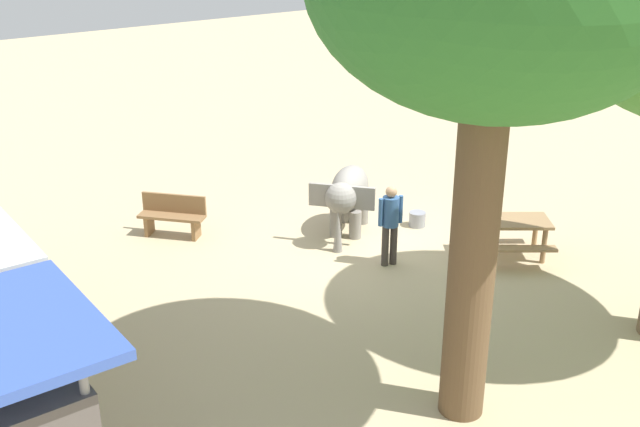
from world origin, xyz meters
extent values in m
plane|color=tan|center=(0.00, 0.00, 0.00)|extent=(60.00, 60.00, 0.00)
cylinder|color=gray|center=(0.54, -0.10, 0.30)|extent=(0.26, 0.26, 0.59)
cylinder|color=gray|center=(0.86, 0.17, 0.30)|extent=(0.26, 0.26, 0.59)
cylinder|color=gray|center=(1.07, -0.72, 0.30)|extent=(0.26, 0.26, 0.59)
cylinder|color=gray|center=(1.38, -0.46, 0.30)|extent=(0.26, 0.26, 0.59)
ellipsoid|color=gray|center=(0.96, -0.28, 0.95)|extent=(1.53, 1.62, 0.89)
sphere|color=gray|center=(0.38, 0.42, 1.06)|extent=(0.63, 0.63, 0.63)
cone|color=gray|center=(0.22, 0.61, 0.50)|extent=(0.20, 0.20, 1.00)
cube|color=gray|center=(0.12, 0.08, 1.06)|extent=(0.44, 0.39, 0.47)
cube|color=gray|center=(0.76, 0.62, 1.06)|extent=(0.44, 0.39, 0.47)
cylinder|color=#3F3833|center=(-0.82, 0.26, 0.41)|extent=(0.14, 0.14, 0.82)
cylinder|color=#3F3833|center=(-0.86, 0.09, 0.41)|extent=(0.14, 0.14, 0.82)
cylinder|color=#33598C|center=(-0.84, 0.17, 1.11)|extent=(0.32, 0.32, 0.58)
sphere|color=tan|center=(-0.84, 0.17, 1.51)|extent=(0.22, 0.22, 0.22)
cylinder|color=#33598C|center=(-0.79, 0.38, 1.12)|extent=(0.09, 0.09, 0.55)
cylinder|color=#33598C|center=(-0.89, -0.03, 1.12)|extent=(0.09, 0.09, 0.55)
cylinder|color=brown|center=(-4.89, 2.40, 2.28)|extent=(0.62, 0.62, 4.57)
cube|color=olive|center=(2.88, 2.94, 0.45)|extent=(1.32, 1.22, 0.06)
cube|color=olive|center=(2.99, 2.81, 0.68)|extent=(1.09, 0.97, 0.40)
cube|color=olive|center=(2.49, 2.59, 0.21)|extent=(0.30, 0.32, 0.42)
cube|color=olive|center=(3.28, 3.28, 0.21)|extent=(0.30, 0.32, 0.42)
cube|color=#9E7A51|center=(-1.95, -1.99, 0.75)|extent=(1.53, 1.68, 0.06)
cylinder|color=#9E7A51|center=(-2.05, -2.66, 0.36)|extent=(0.10, 0.10, 0.72)
cylinder|color=#9E7A51|center=(-2.57, -2.29, 0.36)|extent=(0.10, 0.10, 0.72)
cylinder|color=#9E7A51|center=(-1.34, -1.70, 0.36)|extent=(0.10, 0.10, 0.72)
cylinder|color=#9E7A51|center=(-1.86, -1.32, 0.36)|extent=(0.10, 0.10, 0.72)
cube|color=#9E7A51|center=(-1.45, -2.36, 0.44)|extent=(1.08, 1.35, 0.05)
cube|color=#9E7A51|center=(-2.45, -1.62, 0.44)|extent=(1.08, 1.35, 0.05)
cylinder|color=gray|center=(-2.47, 7.31, 1.20)|extent=(0.10, 0.10, 2.40)
cylinder|color=gray|center=(-1.67, 7.31, 1.20)|extent=(0.10, 0.10, 2.40)
cylinder|color=gray|center=(0.22, -1.57, 0.16)|extent=(0.36, 0.36, 0.32)
camera|label=1|loc=(-10.86, 9.24, 6.60)|focal=43.15mm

